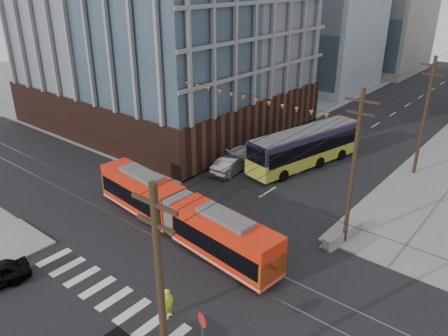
# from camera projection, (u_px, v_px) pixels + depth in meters

# --- Properties ---
(ground) EXTENTS (160.00, 160.00, 0.00)m
(ground) POSITION_uv_depth(u_px,v_px,m) (144.00, 269.00, 27.93)
(ground) COLOR slate
(office_building) EXTENTS (30.00, 25.00, 28.60)m
(office_building) POSITION_uv_depth(u_px,v_px,m) (160.00, 3.00, 51.17)
(office_building) COLOR #381E16
(office_building) RESTS_ON ground
(bg_bldg_nw_near) EXTENTS (18.00, 16.00, 18.00)m
(bg_bldg_nw_near) POSITION_uv_depth(u_px,v_px,m) (315.00, 31.00, 70.90)
(bg_bldg_nw_near) COLOR #8C99A5
(bg_bldg_nw_near) RESTS_ON ground
(bg_bldg_nw_far) EXTENTS (16.00, 18.00, 20.00)m
(bg_bldg_nw_far) POSITION_uv_depth(u_px,v_px,m) (381.00, 17.00, 82.88)
(bg_bldg_nw_far) COLOR gray
(bg_bldg_nw_far) RESTS_ON ground
(utility_pole_near) EXTENTS (0.30, 0.30, 11.00)m
(utility_pole_near) POSITION_uv_depth(u_px,v_px,m) (162.00, 313.00, 16.53)
(utility_pole_near) COLOR black
(utility_pole_near) RESTS_ON ground
(streetcar) EXTENTS (17.46, 4.26, 3.33)m
(streetcar) POSITION_uv_depth(u_px,v_px,m) (180.00, 214.00, 31.06)
(streetcar) COLOR red
(streetcar) RESTS_ON ground
(city_bus) EXTENTS (5.71, 13.51, 3.74)m
(city_bus) POSITION_uv_depth(u_px,v_px,m) (306.00, 147.00, 42.60)
(city_bus) COLOR #231736
(city_bus) RESTS_ON ground
(parked_car_silver) EXTENTS (2.08, 5.06, 1.63)m
(parked_car_silver) POSITION_uv_depth(u_px,v_px,m) (232.00, 164.00, 41.38)
(parked_car_silver) COLOR #8D8F9D
(parked_car_silver) RESTS_ON ground
(parked_car_white) EXTENTS (4.04, 5.55, 1.49)m
(parked_car_white) POSITION_uv_depth(u_px,v_px,m) (249.00, 153.00, 44.21)
(parked_car_white) COLOR silver
(parked_car_white) RESTS_ON ground
(parked_car_grey) EXTENTS (3.93, 5.35, 1.35)m
(parked_car_grey) POSITION_uv_depth(u_px,v_px,m) (270.00, 143.00, 47.12)
(parked_car_grey) COLOR #555556
(parked_car_grey) RESTS_ON ground
(pedestrian) EXTENTS (0.52, 0.72, 1.83)m
(pedestrian) POSITION_uv_depth(u_px,v_px,m) (169.00, 303.00, 23.68)
(pedestrian) COLOR #C0E222
(pedestrian) RESTS_ON ground
(jersey_barrier) EXTENTS (1.59, 4.22, 0.83)m
(jersey_barrier) POSITION_uv_depth(u_px,v_px,m) (343.00, 235.00, 30.87)
(jersey_barrier) COLOR #5A5863
(jersey_barrier) RESTS_ON ground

